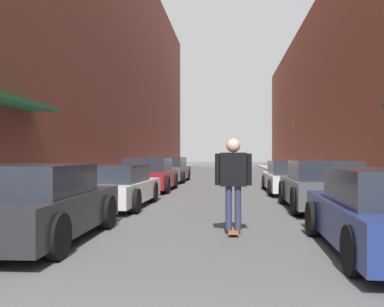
{
  "coord_description": "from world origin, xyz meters",
  "views": [
    {
      "loc": [
        0.4,
        -1.29,
        1.54
      ],
      "look_at": [
        -0.8,
        12.66,
        1.54
      ],
      "focal_mm": 40.0,
      "sensor_mm": 36.0,
      "label": 1
    }
  ],
  "objects_px": {
    "parked_car_right_1": "(322,186)",
    "parked_car_right_2": "(291,178)",
    "parked_car_left_0": "(39,204)",
    "skateboarder": "(233,175)",
    "traffic_light": "(293,142)",
    "parked_car_left_1": "(116,187)",
    "parked_car_left_2": "(149,175)",
    "parked_car_left_3": "(170,170)"
  },
  "relations": [
    {
      "from": "parked_car_left_2",
      "to": "parked_car_right_1",
      "type": "xyz_separation_m",
      "value": [
        5.81,
        -5.46,
        0.0
      ]
    },
    {
      "from": "parked_car_left_0",
      "to": "parked_car_left_3",
      "type": "distance_m",
      "value": 15.91
    },
    {
      "from": "parked_car_left_0",
      "to": "parked_car_right_2",
      "type": "relative_size",
      "value": 0.89
    },
    {
      "from": "parked_car_left_2",
      "to": "parked_car_left_3",
      "type": "bearing_deg",
      "value": 89.16
    },
    {
      "from": "skateboarder",
      "to": "parked_car_left_2",
      "type": "bearing_deg",
      "value": 110.14
    },
    {
      "from": "parked_car_left_1",
      "to": "parked_car_left_2",
      "type": "distance_m",
      "value": 5.34
    },
    {
      "from": "parked_car_left_0",
      "to": "parked_car_right_2",
      "type": "xyz_separation_m",
      "value": [
        5.74,
        9.81,
        -0.05
      ]
    },
    {
      "from": "parked_car_left_0",
      "to": "parked_car_left_2",
      "type": "bearing_deg",
      "value": 89.85
    },
    {
      "from": "parked_car_right_2",
      "to": "parked_car_left_0",
      "type": "bearing_deg",
      "value": -120.33
    },
    {
      "from": "parked_car_left_0",
      "to": "traffic_light",
      "type": "distance_m",
      "value": 23.84
    },
    {
      "from": "parked_car_left_3",
      "to": "skateboarder",
      "type": "bearing_deg",
      "value": -77.62
    },
    {
      "from": "skateboarder",
      "to": "traffic_light",
      "type": "bearing_deg",
      "value": 78.73
    },
    {
      "from": "parked_car_left_2",
      "to": "traffic_light",
      "type": "distance_m",
      "value": 14.63
    },
    {
      "from": "parked_car_left_2",
      "to": "traffic_light",
      "type": "height_order",
      "value": "traffic_light"
    },
    {
      "from": "parked_car_left_0",
      "to": "parked_car_left_2",
      "type": "distance_m",
      "value": 10.16
    },
    {
      "from": "parked_car_left_3",
      "to": "parked_car_right_2",
      "type": "height_order",
      "value": "parked_car_left_3"
    },
    {
      "from": "parked_car_left_0",
      "to": "skateboarder",
      "type": "xyz_separation_m",
      "value": [
        3.38,
        1.0,
        0.48
      ]
    },
    {
      "from": "parked_car_left_1",
      "to": "traffic_light",
      "type": "height_order",
      "value": "traffic_light"
    },
    {
      "from": "parked_car_right_1",
      "to": "skateboarder",
      "type": "distance_m",
      "value": 4.46
    },
    {
      "from": "parked_car_left_2",
      "to": "traffic_light",
      "type": "relative_size",
      "value": 1.11
    },
    {
      "from": "parked_car_left_1",
      "to": "parked_car_left_2",
      "type": "bearing_deg",
      "value": 90.53
    },
    {
      "from": "skateboarder",
      "to": "traffic_light",
      "type": "xyz_separation_m",
      "value": [
        4.29,
        21.51,
        1.22
      ]
    },
    {
      "from": "parked_car_left_1",
      "to": "parked_car_left_2",
      "type": "relative_size",
      "value": 1.08
    },
    {
      "from": "parked_car_left_1",
      "to": "parked_car_left_3",
      "type": "height_order",
      "value": "parked_car_left_3"
    },
    {
      "from": "parked_car_left_0",
      "to": "parked_car_left_3",
      "type": "bearing_deg",
      "value": 89.6
    },
    {
      "from": "parked_car_left_3",
      "to": "parked_car_right_1",
      "type": "height_order",
      "value": "parked_car_left_3"
    },
    {
      "from": "parked_car_left_2",
      "to": "parked_car_right_2",
      "type": "relative_size",
      "value": 0.85
    },
    {
      "from": "traffic_light",
      "to": "parked_car_left_3",
      "type": "bearing_deg",
      "value": -138.89
    },
    {
      "from": "parked_car_right_1",
      "to": "skateboarder",
      "type": "relative_size",
      "value": 2.18
    },
    {
      "from": "parked_car_right_1",
      "to": "parked_car_right_2",
      "type": "bearing_deg",
      "value": 91.12
    },
    {
      "from": "parked_car_right_1",
      "to": "parked_car_right_2",
      "type": "distance_m",
      "value": 5.11
    },
    {
      "from": "parked_car_left_1",
      "to": "parked_car_left_3",
      "type": "bearing_deg",
      "value": 89.82
    },
    {
      "from": "parked_car_left_0",
      "to": "parked_car_left_2",
      "type": "height_order",
      "value": "parked_car_left_2"
    },
    {
      "from": "parked_car_left_0",
      "to": "parked_car_left_2",
      "type": "xyz_separation_m",
      "value": [
        0.03,
        10.16,
        0.0
      ]
    },
    {
      "from": "parked_car_left_0",
      "to": "parked_car_left_1",
      "type": "relative_size",
      "value": 0.97
    },
    {
      "from": "parked_car_right_1",
      "to": "traffic_light",
      "type": "xyz_separation_m",
      "value": [
        1.84,
        17.82,
        1.69
      ]
    },
    {
      "from": "parked_car_left_3",
      "to": "parked_car_right_2",
      "type": "bearing_deg",
      "value": -47.35
    },
    {
      "from": "parked_car_left_1",
      "to": "skateboarder",
      "type": "bearing_deg",
      "value": -49.13
    },
    {
      "from": "skateboarder",
      "to": "parked_car_left_3",
      "type": "bearing_deg",
      "value": 102.38
    },
    {
      "from": "parked_car_right_1",
      "to": "parked_car_right_2",
      "type": "relative_size",
      "value": 0.85
    },
    {
      "from": "parked_car_left_2",
      "to": "skateboarder",
      "type": "relative_size",
      "value": 2.19
    },
    {
      "from": "parked_car_left_2",
      "to": "parked_car_left_3",
      "type": "relative_size",
      "value": 0.88
    }
  ]
}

